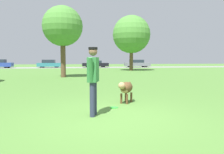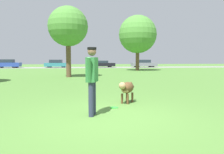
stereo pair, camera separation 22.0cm
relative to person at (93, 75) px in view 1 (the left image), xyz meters
The scene contains 10 objects.
ground_plane 1.11m from the person, 34.90° to the right, with size 120.00×120.00×0.00m, color #4C7A33.
far_road_strip 32.96m from the person, 89.35° to the left, with size 120.00×6.00×0.01m.
person is the anchor object (origin of this frame).
dog 1.88m from the person, 50.78° to the left, with size 0.68×0.86×0.70m.
frisbee 1.42m from the person, 50.01° to the left, with size 0.24×0.24×0.02m.
tree_mid_center 12.60m from the person, 96.68° to the left, with size 3.10×3.10×5.52m.
tree_far_right 22.58m from the person, 73.32° to the left, with size 4.68×4.68×6.85m.
parked_car_teal 33.71m from the person, 98.53° to the left, with size 4.04×1.88×1.36m.
parked_car_black 33.38m from the person, 85.10° to the left, with size 4.63×1.87×1.20m.
parked_car_grey 34.50m from the person, 72.41° to the left, with size 4.55×1.92×1.35m.
Camera 1 is at (-0.78, -5.08, 1.39)m, focal length 35.00 mm.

